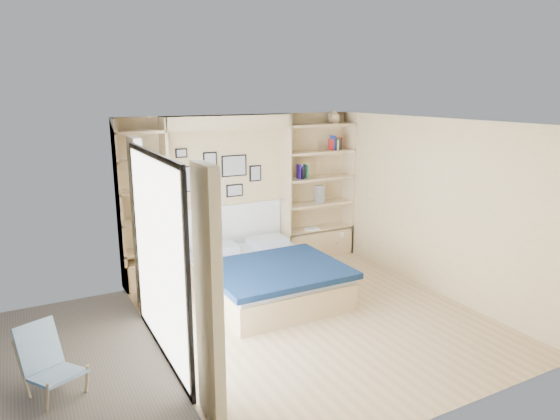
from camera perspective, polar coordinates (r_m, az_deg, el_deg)
ground at (r=6.63m, az=3.94°, el=-12.10°), size 4.50×4.50×0.00m
room_shell at (r=7.37m, az=-4.73°, el=-0.56°), size 4.50×4.50×4.50m
bed at (r=7.20m, az=-1.79°, el=-7.49°), size 1.80×2.38×1.07m
photo_gallery at (r=7.88m, az=-7.28°, el=4.20°), size 1.48×0.02×0.82m
reading_lamps at (r=7.83m, az=-5.55°, el=0.43°), size 1.92×0.12×0.15m
shelf_decor at (r=8.39m, az=2.93°, el=5.49°), size 3.48×0.23×2.03m
deck_chair at (r=5.47m, az=-24.96°, el=-15.45°), size 0.65×0.79×0.69m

